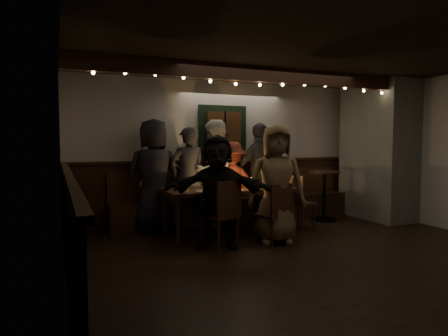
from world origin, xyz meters
name	(u,v)px	position (x,y,z in m)	size (l,w,h in m)	color
room	(311,165)	(1.07, 1.42, 1.07)	(6.02, 5.01, 2.62)	black
dining_table	(229,192)	(-0.53, 1.40, 0.68)	(2.07, 0.89, 0.90)	#321B10
chair_near_left	(224,210)	(-0.93, 0.65, 0.53)	(0.54, 0.54, 0.95)	#321B10
chair_near_right	(277,210)	(-0.14, 0.55, 0.50)	(0.48, 0.48, 0.88)	#321B10
chair_end	(297,199)	(0.68, 1.28, 0.52)	(0.52, 0.52, 0.92)	#321B10
high_top	(324,189)	(1.57, 1.72, 0.59)	(0.58, 0.58, 0.93)	black
person_a	(154,175)	(-1.58, 2.07, 0.93)	(0.91, 0.59, 1.86)	black
person_b	(188,178)	(-1.00, 2.05, 0.87)	(0.63, 0.42, 1.73)	#333335
person_c	(213,173)	(-0.50, 2.14, 0.93)	(0.91, 0.71, 1.87)	#BCBCBA
person_d	(232,183)	(-0.19, 2.04, 0.74)	(0.96, 0.55, 1.48)	maroon
person_e	(261,172)	(0.42, 2.08, 0.91)	(1.07, 0.45, 1.82)	#29282C
person_f	(218,191)	(-1.00, 0.71, 0.79)	(1.47, 0.47, 1.58)	black
person_g	(276,184)	(-0.11, 0.62, 0.86)	(0.85, 0.55, 1.73)	brown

